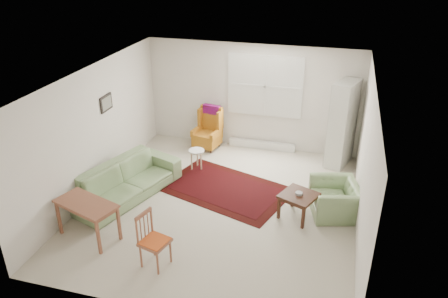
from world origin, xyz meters
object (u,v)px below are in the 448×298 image
(coffee_table, at_px, (298,206))
(cabinet, at_px, (342,124))
(armchair, at_px, (335,196))
(wingback_chair, at_px, (207,129))
(desk, at_px, (88,220))
(sofa, at_px, (126,175))
(desk_chair, at_px, (155,241))
(stool, at_px, (197,159))

(coffee_table, relative_size, cabinet, 0.31)
(armchair, height_order, wingback_chair, wingback_chair)
(desk, bearing_deg, sofa, 89.74)
(desk_chair, bearing_deg, sofa, 53.08)
(desk, height_order, desk_chair, desk_chair)
(sofa, relative_size, cabinet, 1.20)
(armchair, bearing_deg, cabinet, 164.45)
(wingback_chair, xyz_separation_m, desk, (-0.87, -3.86, -0.17))
(armchair, relative_size, desk_chair, 1.02)
(armchair, relative_size, cabinet, 0.49)
(armchair, bearing_deg, coffee_table, -79.43)
(sofa, distance_m, desk_chair, 2.21)
(armchair, xyz_separation_m, wingback_chair, (-3.09, 2.04, 0.14))
(coffee_table, bearing_deg, desk, -155.49)
(sofa, height_order, cabinet, cabinet)
(wingback_chair, height_order, stool, wingback_chair)
(stool, height_order, desk, desk)
(coffee_table, bearing_deg, stool, 151.60)
(wingback_chair, bearing_deg, desk, -92.02)
(armchair, relative_size, wingback_chair, 0.92)
(sofa, distance_m, cabinet, 4.70)
(cabinet, distance_m, desk, 5.57)
(sofa, xyz_separation_m, coffee_table, (3.32, 0.15, -0.22))
(armchair, distance_m, stool, 3.15)
(armchair, relative_size, desk, 0.88)
(cabinet, bearing_deg, armchair, -71.62)
(wingback_chair, distance_m, desk, 3.96)
(stool, bearing_deg, armchair, -17.88)
(cabinet, bearing_deg, desk_chair, -103.13)
(stool, height_order, cabinet, cabinet)
(wingback_chair, relative_size, desk, 0.95)
(desk, bearing_deg, stool, 70.86)
(coffee_table, relative_size, desk_chair, 0.65)
(coffee_table, relative_size, desk, 0.55)
(wingback_chair, height_order, coffee_table, wingback_chair)
(wingback_chair, height_order, desk_chair, wingback_chair)
(cabinet, distance_m, desk_chair, 4.98)
(wingback_chair, relative_size, cabinet, 0.53)
(armchair, xyz_separation_m, coffee_table, (-0.63, -0.31, -0.12))
(sofa, height_order, wingback_chair, wingback_chair)
(sofa, relative_size, desk_chair, 2.53)
(armchair, bearing_deg, stool, -123.44)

